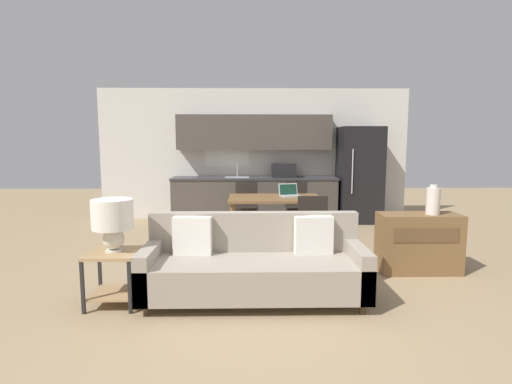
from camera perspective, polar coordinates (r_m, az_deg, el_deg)
name	(u,v)px	position (r m, az deg, el deg)	size (l,w,h in m)	color
ground_plane	(261,307)	(4.09, 0.68, -16.07)	(20.00, 20.00, 0.00)	#9E8460
wall_back	(254,154)	(8.39, -0.31, 5.43)	(6.40, 0.07, 2.70)	silver
kitchen_counter	(255,180)	(8.12, -0.16, 1.76)	(3.32, 0.65, 2.15)	#4C443D
refrigerator	(359,175)	(8.29, 14.56, 2.41)	(0.82, 0.78, 1.91)	black
dining_table	(275,201)	(6.31, 2.69, -1.32)	(1.44, 0.90, 0.74)	brown
couch	(254,266)	(4.17, -0.29, -10.54)	(2.23, 0.80, 0.86)	#3D2D1E
side_table	(113,269)	(4.26, -19.69, -10.32)	(0.48, 0.48, 0.54)	tan
table_lamp	(113,218)	(4.15, -19.81, -3.56)	(0.40, 0.40, 0.52)	silver
credenza	(418,243)	(5.38, 22.19, -6.75)	(0.98, 0.42, 0.73)	brown
vase	(433,201)	(5.31, 23.97, -1.13)	(0.16, 0.16, 0.36)	beige
dining_chair_near_right	(312,223)	(5.56, 7.95, -4.40)	(0.45, 0.45, 0.89)	black
dining_chair_far_right	(297,204)	(7.21, 5.89, -1.69)	(0.43, 0.43, 0.89)	black
dining_chair_far_left	(246,204)	(7.14, -1.42, -1.75)	(0.45, 0.45, 0.89)	black
laptop	(290,193)	(6.44, 4.83, -0.15)	(0.38, 0.34, 0.20)	#B7BABC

